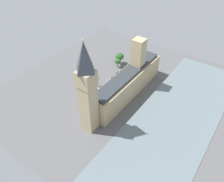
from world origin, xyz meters
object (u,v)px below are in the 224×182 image
car_black_under_trees (118,73)px  parliament_building (129,81)px  double_decker_bus_opposite_hall (87,101)px  plane_tree_near_tower (120,56)px  car_yellow_cab_midblock (113,78)px  pedestrian_trailing (97,104)px  car_silver_far_end (100,87)px  clock_tower (87,88)px  pedestrian_by_river_gate (122,82)px  pedestrian_kerbside (113,90)px  plane_tree_leading (118,61)px  street_lamp_corner (99,76)px

car_black_under_trees → parliament_building: bearing=143.2°
double_decker_bus_opposite_hall → plane_tree_near_tower: bearing=-75.3°
car_yellow_cab_midblock → pedestrian_trailing: size_ratio=2.73×
car_silver_far_end → clock_tower: bearing=120.7°
clock_tower → car_yellow_cab_midblock: (16.53, -45.89, -27.33)m
clock_tower → car_black_under_trees: clock_tower is taller
pedestrian_by_river_gate → plane_tree_near_tower: bearing=77.6°
clock_tower → pedestrian_by_river_gate: 54.36m
car_yellow_cab_midblock → pedestrian_kerbside: bearing=127.3°
car_black_under_trees → car_yellow_cab_midblock: bearing=96.0°
car_silver_far_end → plane_tree_leading: plane_tree_leading is taller
car_black_under_trees → car_yellow_cab_midblock: size_ratio=1.05×
car_black_under_trees → pedestrian_kerbside: 20.80m
clock_tower → pedestrian_kerbside: clock_tower is taller
plane_tree_near_tower → plane_tree_leading: size_ratio=1.25×
parliament_building → clock_tower: bearing=88.9°
clock_tower → car_silver_far_end: bearing=-61.1°
pedestrian_trailing → plane_tree_near_tower: size_ratio=0.16×
plane_tree_near_tower → car_black_under_trees: bearing=120.9°
clock_tower → car_yellow_cab_midblock: clock_tower is taller
car_yellow_cab_midblock → car_silver_far_end: size_ratio=0.97×
clock_tower → car_black_under_trees: 62.52m
plane_tree_near_tower → pedestrian_trailing: bearing=108.1°
pedestrian_by_river_gate → car_silver_far_end: bearing=-171.2°
double_decker_bus_opposite_hall → car_black_under_trees: bearing=-82.3°
pedestrian_kerbside → parliament_building: bearing=-13.9°
parliament_building → plane_tree_near_tower: bearing=-47.1°
double_decker_bus_opposite_hall → plane_tree_leading: size_ratio=1.41×
car_black_under_trees → pedestrian_trailing: bearing=105.6°
clock_tower → plane_tree_near_tower: bearing=-69.6°
street_lamp_corner → car_silver_far_end: bearing=132.0°
pedestrian_by_river_gate → street_lamp_corner: size_ratio=0.25×
parliament_building → pedestrian_kerbside: 13.44m
pedestrian_kerbside → plane_tree_leading: (14.49, -26.71, 4.71)m
pedestrian_kerbside → plane_tree_near_tower: 36.21m
car_black_under_trees → plane_tree_leading: 10.80m
car_black_under_trees → street_lamp_corner: (6.69, 15.15, 3.51)m
pedestrian_kerbside → pedestrian_trailing: bearing=-129.5°
car_black_under_trees → plane_tree_leading: plane_tree_leading is taller
pedestrian_trailing → plane_tree_leading: plane_tree_leading is taller
pedestrian_by_river_gate → pedestrian_trailing: 29.11m
plane_tree_near_tower → plane_tree_leading: (-1.70, 5.15, -1.16)m
car_silver_far_end → pedestrian_kerbside: 9.46m
pedestrian_by_river_gate → street_lamp_corner: street_lamp_corner is taller
plane_tree_leading → parliament_building: bearing=136.8°
plane_tree_near_tower → street_lamp_corner: 28.12m
car_silver_far_end → parliament_building: bearing=-155.9°
car_silver_far_end → pedestrian_kerbside: bearing=-159.4°
car_black_under_trees → plane_tree_near_tower: 16.06m
parliament_building → pedestrian_trailing: (9.27, 22.09, -8.75)m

